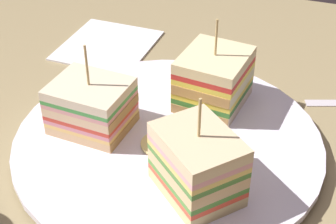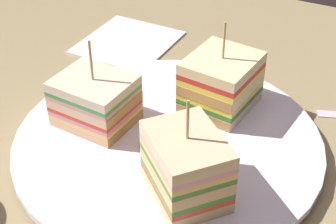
# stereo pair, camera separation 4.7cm
# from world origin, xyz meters

# --- Properties ---
(ground_plane) EXTENTS (1.26, 0.81, 0.02)m
(ground_plane) POSITION_xyz_m (0.00, 0.00, -0.01)
(ground_plane) COLOR #948159
(plate) EXTENTS (0.30, 0.30, 0.01)m
(plate) POSITION_xyz_m (0.00, 0.00, 0.01)
(plate) COLOR white
(plate) RESTS_ON ground_plane
(sandwich_wedge_0) EXTENTS (0.08, 0.06, 0.09)m
(sandwich_wedge_0) POSITION_xyz_m (0.08, 0.01, 0.04)
(sandwich_wedge_0) COLOR #E2B580
(sandwich_wedge_0) RESTS_ON plate
(sandwich_wedge_1) EXTENTS (0.09, 0.09, 0.09)m
(sandwich_wedge_1) POSITION_xyz_m (-0.05, 0.06, 0.04)
(sandwich_wedge_1) COLOR #D6BF7E
(sandwich_wedge_1) RESTS_ON plate
(sandwich_wedge_2) EXTENTS (0.07, 0.08, 0.10)m
(sandwich_wedge_2) POSITION_xyz_m (-0.02, -0.07, 0.04)
(sandwich_wedge_2) COLOR beige
(sandwich_wedge_2) RESTS_ON plate
(chip_pile) EXTENTS (0.06, 0.08, 0.01)m
(chip_pile) POSITION_xyz_m (-0.01, 0.00, 0.02)
(chip_pile) COLOR #EAD783
(chip_pile) RESTS_ON plate
(napkin) EXTENTS (0.11, 0.12, 0.01)m
(napkin) POSITION_xyz_m (0.14, -0.17, 0.00)
(napkin) COLOR white
(napkin) RESTS_ON ground_plane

